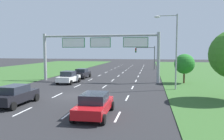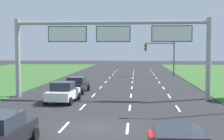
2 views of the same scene
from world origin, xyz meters
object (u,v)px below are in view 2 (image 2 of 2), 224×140
object	(u,v)px
car_mid_lane	(63,92)
traffic_light_mast	(162,52)
sign_gantry	(113,42)
car_far_ahead	(77,85)

from	to	relation	value
car_mid_lane	traffic_light_mast	size ratio (longest dim) A/B	0.72
car_mid_lane	sign_gantry	xyz separation A→B (m)	(3.86, 2.52, 4.15)
sign_gantry	traffic_light_mast	bearing A→B (deg)	75.00
car_far_ahead	sign_gantry	distance (m)	6.56
sign_gantry	car_mid_lane	bearing A→B (deg)	-146.87
sign_gantry	traffic_light_mast	world-z (taller)	sign_gantry
car_mid_lane	traffic_light_mast	xyz separation A→B (m)	(9.98, 25.37, 3.05)
sign_gantry	traffic_light_mast	size ratio (longest dim) A/B	3.08
traffic_light_mast	car_far_ahead	bearing A→B (deg)	-116.98
car_mid_lane	car_far_ahead	bearing A→B (deg)	93.27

